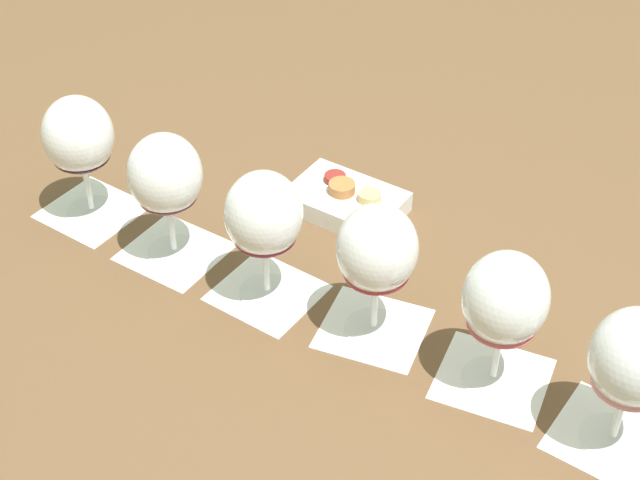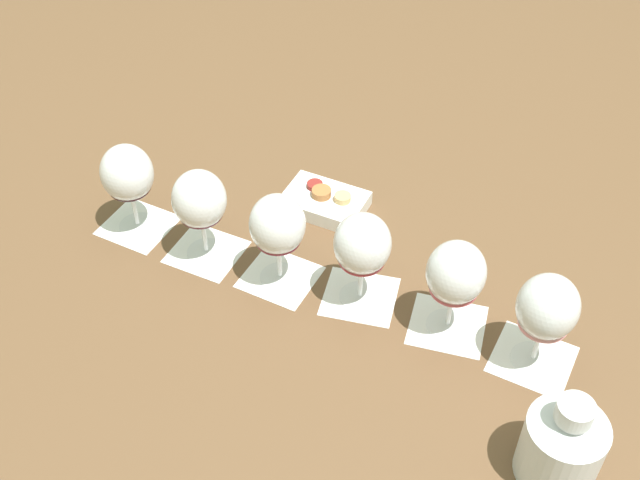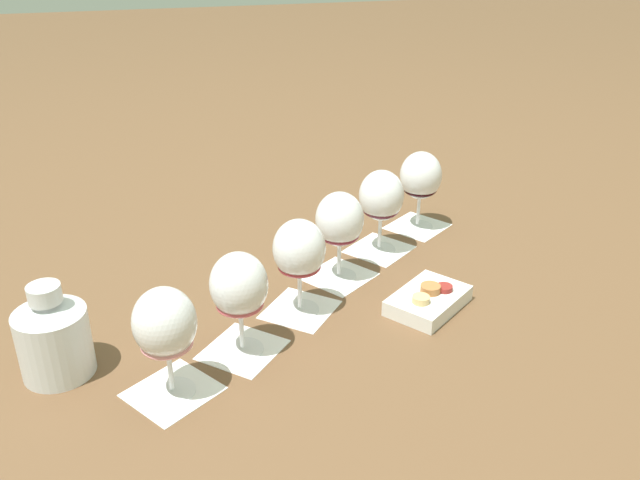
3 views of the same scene
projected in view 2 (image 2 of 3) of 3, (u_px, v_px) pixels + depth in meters
The scene contains 15 objects.
ground_plane at pixel (319, 287), 1.32m from camera, with size 8.00×8.00×0.00m, color brown.
tasting_card_0 at pixel (532, 359), 1.21m from camera, with size 0.16×0.16×0.00m.
tasting_card_1 at pixel (447, 325), 1.26m from camera, with size 0.16×0.16×0.00m.
tasting_card_2 at pixel (360, 296), 1.31m from camera, with size 0.16×0.16×0.00m.
tasting_card_3 at pixel (280, 277), 1.34m from camera, with size 0.16×0.16×0.00m.
tasting_card_4 at pixel (206, 252), 1.38m from camera, with size 0.16×0.16×0.00m.
tasting_card_5 at pixel (138, 225), 1.43m from camera, with size 0.16×0.16×0.00m.
wine_glass_0 at pixel (547, 310), 1.14m from camera, with size 0.09×0.09×0.17m.
wine_glass_1 at pixel (456, 276), 1.18m from camera, with size 0.09×0.09×0.17m.
wine_glass_2 at pixel (362, 247), 1.23m from camera, with size 0.09×0.09×0.17m.
wine_glass_3 at pixel (278, 228), 1.26m from camera, with size 0.09×0.09×0.17m.
wine_glass_4 at pixel (200, 203), 1.30m from camera, with size 0.09×0.09×0.17m.
wine_glass_5 at pixel (128, 177), 1.35m from camera, with size 0.09×0.09×0.17m.
ceramic_vase at pixel (563, 444), 1.04m from camera, with size 0.11×0.11×0.15m.
snack_dish at pixel (325, 201), 1.45m from camera, with size 0.17×0.18×0.04m.
Camera 2 is at (0.41, 0.80, 0.97)m, focal length 45.00 mm.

